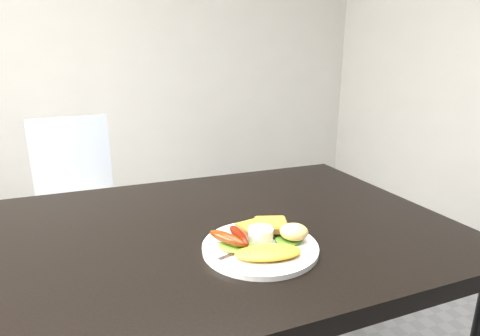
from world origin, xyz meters
TOP-DOWN VIEW (x-y plane):
  - room_back_panel at (0.00, 2.25)m, footprint 4.00×0.04m
  - dining_table at (0.00, 0.00)m, footprint 1.20×0.80m
  - dining_chair at (-0.36, 1.00)m, footprint 0.41×0.41m
  - person at (-0.28, 0.84)m, footprint 0.55×0.40m
  - plate at (0.07, -0.16)m, footprint 0.25×0.25m
  - lettuce_left at (0.02, -0.15)m, footprint 0.09×0.08m
  - lettuce_right at (0.14, -0.16)m, footprint 0.08×0.08m
  - omelette at (0.06, -0.21)m, footprint 0.15×0.09m
  - sausage_a at (0.00, -0.14)m, footprint 0.07×0.10m
  - sausage_b at (0.03, -0.14)m, footprint 0.03×0.10m
  - ramekin at (0.08, -0.15)m, footprint 0.06×0.06m
  - toast_a at (0.09, -0.09)m, footprint 0.09×0.09m
  - toast_b at (0.12, -0.11)m, footprint 0.09×0.09m
  - potato_salad at (0.14, -0.17)m, footprint 0.08×0.07m
  - fork at (0.04, -0.17)m, footprint 0.15×0.06m

SIDE VIEW (x-z plane):
  - dining_chair at x=-0.36m, z-range 0.43..0.47m
  - person at x=-0.28m, z-range 0.00..1.41m
  - dining_table at x=0.00m, z-range 0.71..0.75m
  - plate at x=0.07m, z-range 0.75..0.76m
  - fork at x=0.04m, z-range 0.76..0.77m
  - lettuce_right at x=0.14m, z-range 0.76..0.77m
  - lettuce_left at x=0.02m, z-range 0.76..0.77m
  - toast_a at x=0.09m, z-range 0.76..0.77m
  - omelette at x=0.06m, z-range 0.76..0.78m
  - ramekin at x=0.08m, z-range 0.76..0.80m
  - toast_b at x=0.12m, z-range 0.78..0.79m
  - sausage_a at x=0.00m, z-range 0.77..0.79m
  - sausage_b at x=0.03m, z-range 0.77..0.79m
  - potato_salad at x=0.14m, z-range 0.77..0.80m
  - room_back_panel at x=0.00m, z-range 0.00..2.70m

